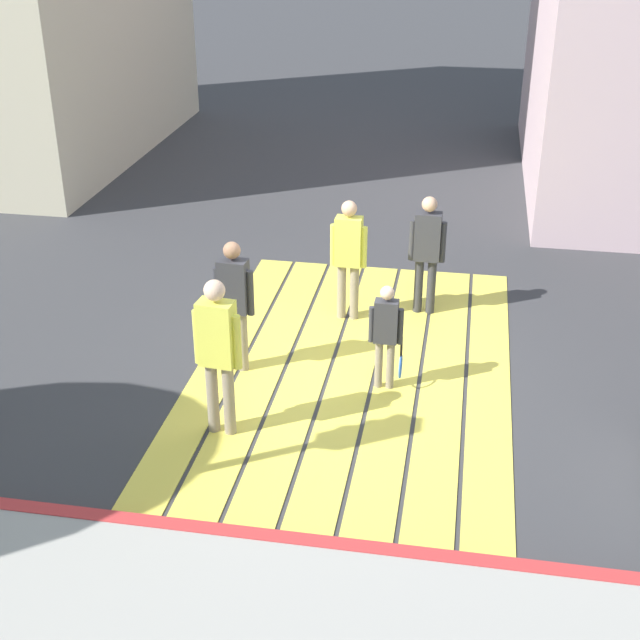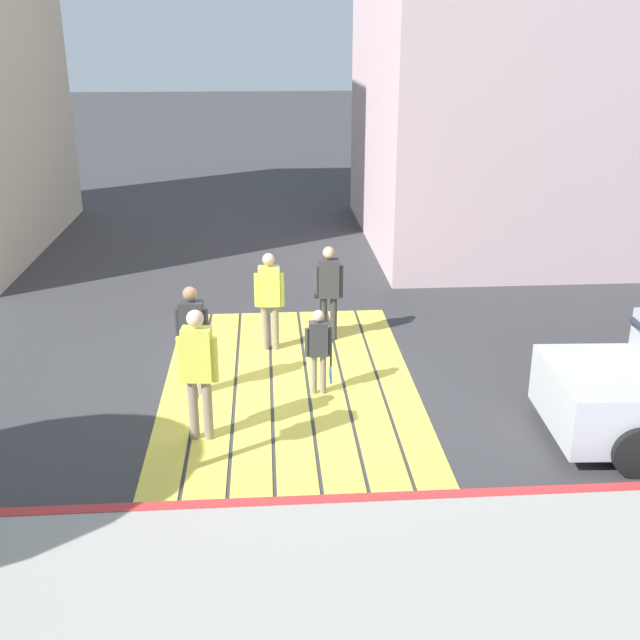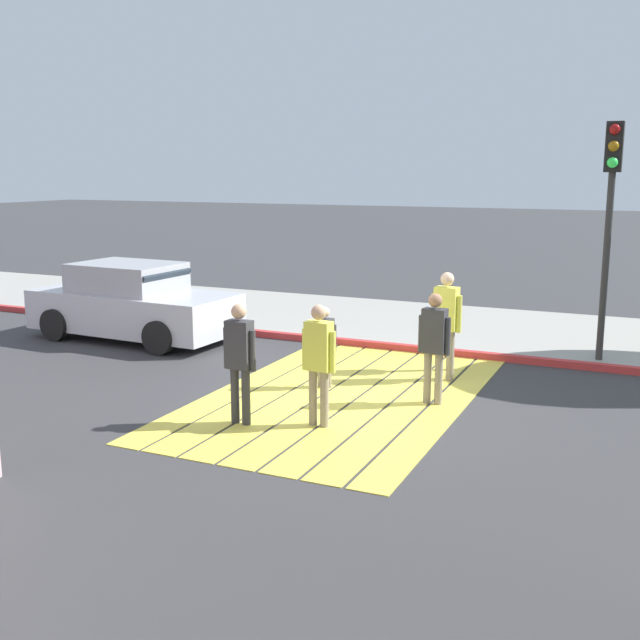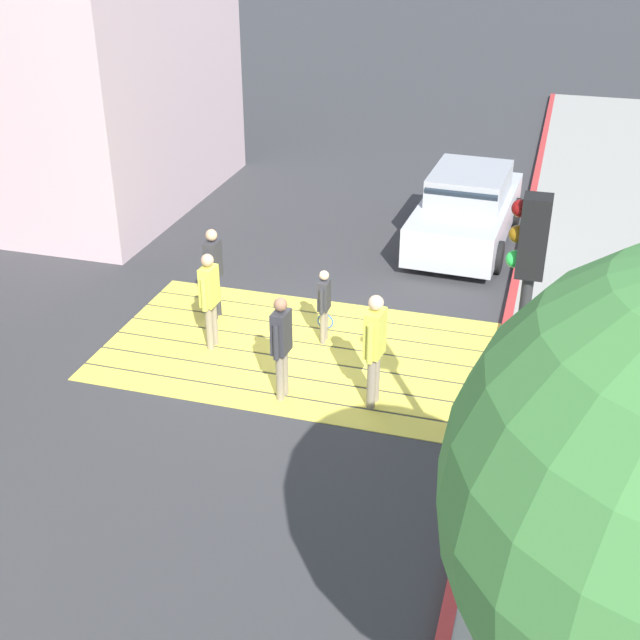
{
  "view_description": "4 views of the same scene",
  "coord_description": "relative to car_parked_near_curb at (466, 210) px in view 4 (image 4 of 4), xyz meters",
  "views": [
    {
      "loc": [
        -9.29,
        -1.22,
        5.44
      ],
      "look_at": [
        -0.13,
        0.38,
        0.74
      ],
      "focal_mm": 49.55,
      "sensor_mm": 36.0,
      "label": 1
    },
    {
      "loc": [
        -10.6,
        0.3,
        5.08
      ],
      "look_at": [
        -0.42,
        -0.43,
        1.21
      ],
      "focal_mm": 43.14,
      "sensor_mm": 36.0,
      "label": 2
    },
    {
      "loc": [
        10.42,
        4.37,
        3.44
      ],
      "look_at": [
        0.55,
        -0.11,
        1.29
      ],
      "focal_mm": 42.65,
      "sensor_mm": 36.0,
      "label": 3
    },
    {
      "loc": [
        -3.73,
        11.42,
        6.95
      ],
      "look_at": [
        -0.46,
        0.31,
        0.81
      ],
      "focal_mm": 46.71,
      "sensor_mm": 36.0,
      "label": 4
    }
  ],
  "objects": [
    {
      "name": "ground_plane",
      "position": [
        2.0,
        5.5,
        -0.73
      ],
      "size": [
        120.0,
        120.0,
        0.0
      ],
      "primitive_type": "plane",
      "color": "#38383A"
    },
    {
      "name": "crosswalk_stripes",
      "position": [
        2.0,
        5.5,
        -0.73
      ],
      "size": [
        6.4,
        3.8,
        0.01
      ],
      "color": "#EAD64C",
      "rests_on": "ground"
    },
    {
      "name": "pedestrian_adult_trailing",
      "position": [
        1.81,
        6.9,
        0.24
      ],
      "size": [
        0.24,
        0.49,
        1.68
      ],
      "color": "gray",
      "rests_on": "ground"
    },
    {
      "name": "pedestrian_child_with_racket",
      "position": [
        1.69,
        5.07,
        0.01
      ],
      "size": [
        0.28,
        0.4,
        1.32
      ],
      "color": "gray",
      "rests_on": "ground"
    },
    {
      "name": "pedestrian_adult_lead",
      "position": [
        0.46,
        6.71,
        0.32
      ],
      "size": [
        0.27,
        0.53,
        1.81
      ],
      "color": "gray",
      "rests_on": "ground"
    },
    {
      "name": "pedestrian_adult_side",
      "position": [
        3.43,
        5.77,
        0.25
      ],
      "size": [
        0.23,
        0.49,
        1.69
      ],
      "color": "gray",
      "rests_on": "ground"
    },
    {
      "name": "curb_painted",
      "position": [
        -1.25,
        5.5,
        -0.67
      ],
      "size": [
        0.16,
        40.0,
        0.13
      ],
      "primitive_type": "cube",
      "color": "#BC3333",
      "rests_on": "ground"
    },
    {
      "name": "car_parked_near_curb",
      "position": [
        0.0,
        0.0,
        0.0
      ],
      "size": [
        2.14,
        4.38,
        1.57
      ],
      "color": "silver",
      "rests_on": "ground"
    },
    {
      "name": "traffic_light_corner",
      "position": [
        -1.58,
        8.97,
        2.3
      ],
      "size": [
        0.39,
        0.28,
        4.24
      ],
      "color": "#2D2D2D",
      "rests_on": "ground"
    },
    {
      "name": "pedestrian_teen_behind",
      "position": [
        3.79,
        4.75,
        0.24
      ],
      "size": [
        0.22,
        0.49,
        1.68
      ],
      "color": "#333338",
      "rests_on": "ground"
    }
  ]
}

